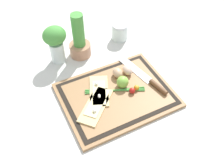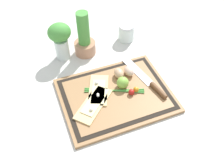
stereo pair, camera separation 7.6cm
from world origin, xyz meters
name	(u,v)px [view 2 (the right image)]	position (x,y,z in m)	size (l,w,h in m)	color
ground_plane	(116,96)	(0.00, 0.00, 0.00)	(6.00, 6.00, 0.00)	silver
cutting_board	(116,95)	(0.00, 0.00, 0.01)	(0.48, 0.38, 0.02)	#997047
pizza_slice_near	(94,103)	(-0.11, -0.02, 0.02)	(0.21, 0.20, 0.02)	#DBBC7F
pizza_slice_far	(98,90)	(-0.07, 0.05, 0.02)	(0.15, 0.20, 0.02)	#DBBC7F
knife	(151,83)	(0.17, 0.00, 0.03)	(0.09, 0.32, 0.02)	silver
egg_brown	(119,73)	(0.05, 0.09, 0.04)	(0.04, 0.06, 0.04)	tan
egg_pink	(129,71)	(0.10, 0.09, 0.04)	(0.04, 0.06, 0.04)	beige
lime	(123,83)	(0.04, 0.03, 0.04)	(0.05, 0.05, 0.05)	#7FB742
cherry_tomato_red	(131,92)	(0.06, -0.03, 0.03)	(0.03, 0.03, 0.03)	red
cherry_tomato_yellow	(136,89)	(0.09, -0.02, 0.03)	(0.02, 0.02, 0.02)	orange
scallion_bunch	(115,90)	(0.00, 0.02, 0.02)	(0.26, 0.13, 0.01)	#47933D
herb_pot	(84,40)	(-0.04, 0.34, 0.08)	(0.11, 0.11, 0.24)	#AD7A5B
sauce_jar	(126,33)	(0.21, 0.36, 0.04)	(0.09, 0.09, 0.09)	silver
herb_glass	(60,38)	(-0.15, 0.35, 0.12)	(0.11, 0.10, 0.20)	silver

